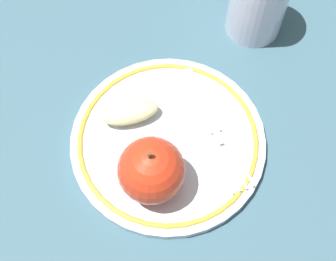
{
  "coord_description": "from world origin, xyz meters",
  "views": [
    {
      "loc": [
        0.14,
        -0.18,
        0.49
      ],
      "look_at": [
        0.01,
        0.01,
        0.03
      ],
      "focal_mm": 50.0,
      "sensor_mm": 36.0,
      "label": 1
    }
  ],
  "objects_px": {
    "fork": "(212,122)",
    "drinking_glass": "(262,1)",
    "apple_red_whole": "(151,170)",
    "apple_slice_front": "(130,112)",
    "plate": "(168,141)"
  },
  "relations": [
    {
      "from": "fork",
      "to": "plate",
      "type": "bearing_deg",
      "value": -89.14
    },
    {
      "from": "plate",
      "to": "drinking_glass",
      "type": "xyz_separation_m",
      "value": [
        -0.0,
        0.21,
        0.04
      ]
    },
    {
      "from": "apple_slice_front",
      "to": "apple_red_whole",
      "type": "bearing_deg",
      "value": -86.6
    },
    {
      "from": "fork",
      "to": "apple_red_whole",
      "type": "bearing_deg",
      "value": -63.33
    },
    {
      "from": "apple_slice_front",
      "to": "fork",
      "type": "bearing_deg",
      "value": -19.62
    },
    {
      "from": "apple_red_whole",
      "to": "fork",
      "type": "distance_m",
      "value": 0.1
    },
    {
      "from": "apple_slice_front",
      "to": "drinking_glass",
      "type": "xyz_separation_m",
      "value": [
        0.05,
        0.21,
        0.03
      ]
    },
    {
      "from": "apple_red_whole",
      "to": "drinking_glass",
      "type": "bearing_deg",
      "value": 94.27
    },
    {
      "from": "fork",
      "to": "drinking_glass",
      "type": "distance_m",
      "value": 0.17
    },
    {
      "from": "drinking_glass",
      "to": "apple_slice_front",
      "type": "bearing_deg",
      "value": -103.26
    },
    {
      "from": "fork",
      "to": "drinking_glass",
      "type": "bearing_deg",
      "value": 135.88
    },
    {
      "from": "plate",
      "to": "drinking_glass",
      "type": "distance_m",
      "value": 0.21
    },
    {
      "from": "plate",
      "to": "fork",
      "type": "xyz_separation_m",
      "value": [
        0.03,
        0.05,
        0.01
      ]
    },
    {
      "from": "plate",
      "to": "apple_slice_front",
      "type": "distance_m",
      "value": 0.05
    },
    {
      "from": "apple_red_whole",
      "to": "fork",
      "type": "relative_size",
      "value": 0.53
    }
  ]
}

